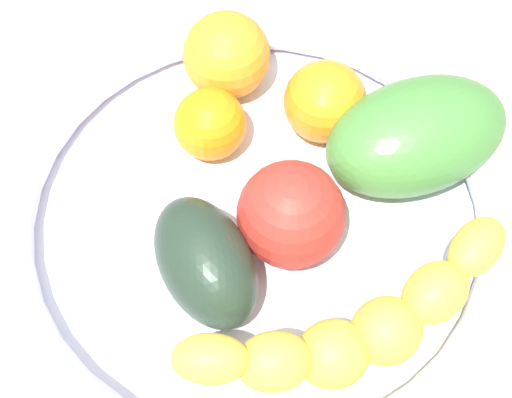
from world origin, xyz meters
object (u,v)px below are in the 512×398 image
object	(u,v)px
orange_mid_right	(325,102)
tomato_red	(291,215)
fruit_bowl	(256,221)
avocado_dark	(205,262)
mango_green	(416,136)
orange_front	(210,124)
orange_mid_left	(227,55)
banana_draped_left	(356,328)

from	to	relation	value
orange_mid_right	tomato_red	distance (cm)	9.64
orange_mid_right	fruit_bowl	bearing A→B (deg)	-158.26
avocado_dark	mango_green	distance (cm)	16.42
tomato_red	mango_green	size ratio (longest dim) A/B	0.54
fruit_bowl	mango_green	world-z (taller)	mango_green
orange_front	orange_mid_right	size ratio (longest dim) A/B	0.87
orange_front	tomato_red	distance (cm)	9.37
orange_mid_left	mango_green	distance (cm)	14.64
fruit_bowl	banana_draped_left	world-z (taller)	banana_draped_left
tomato_red	avocado_dark	size ratio (longest dim) A/B	0.76
orange_mid_right	mango_green	bearing A→B (deg)	-66.12
orange_front	orange_mid_left	xyz separation A→B (cm)	(4.19, 3.82, 0.63)
fruit_bowl	orange_mid_left	distance (cm)	12.37
orange_mid_left	mango_green	size ratio (longest dim) A/B	0.50
tomato_red	avocado_dark	bearing A→B (deg)	172.17
banana_draped_left	mango_green	xyz separation A→B (cm)	(12.06, 7.87, -0.10)
avocado_dark	orange_mid_left	bearing A→B (deg)	49.42
orange_mid_left	fruit_bowl	bearing A→B (deg)	-116.96
fruit_bowl	banana_draped_left	distance (cm)	11.16
orange_mid_left	orange_mid_right	size ratio (longest dim) A/B	1.09
banana_draped_left	orange_mid_left	bearing A→B (deg)	73.69
orange_mid_left	banana_draped_left	bearing A→B (deg)	-106.31
banana_draped_left	orange_mid_left	xyz separation A→B (cm)	(6.23, 21.30, -0.39)
fruit_bowl	orange_front	distance (cm)	7.38
orange_mid_left	tomato_red	world-z (taller)	tomato_red
orange_mid_left	mango_green	world-z (taller)	mango_green
avocado_dark	mango_green	bearing A→B (deg)	-3.92
banana_draped_left	orange_mid_right	world-z (taller)	banana_draped_left
fruit_bowl	orange_front	size ratio (longest dim) A/B	6.79
banana_draped_left	fruit_bowl	bearing A→B (deg)	85.74
banana_draped_left	tomato_red	world-z (taller)	tomato_red
banana_draped_left	tomato_red	distance (cm)	8.34
orange_front	orange_mid_left	world-z (taller)	orange_mid_left
mango_green	orange_mid_left	bearing A→B (deg)	113.45
banana_draped_left	orange_mid_left	distance (cm)	22.20
banana_draped_left	orange_mid_right	distance (cm)	16.85
orange_front	banana_draped_left	bearing A→B (deg)	-96.66
orange_mid_right	banana_draped_left	bearing A→B (deg)	-123.69
orange_mid_right	tomato_red	xyz separation A→B (cm)	(-7.65, -5.85, 0.55)
banana_draped_left	orange_front	world-z (taller)	banana_draped_left
orange_front	tomato_red	size ratio (longest dim) A/B	0.73
banana_draped_left	orange_front	distance (cm)	17.63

